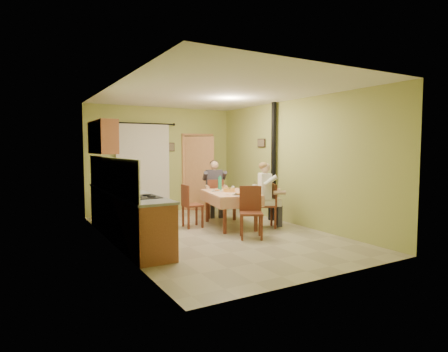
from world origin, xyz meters
TOP-DOWN VIEW (x-y plane):
  - floor at (0.00, 0.00)m, footprint 4.00×6.00m
  - room_shell at (0.00, 0.00)m, footprint 4.04×6.04m
  - kitchen_run at (-1.71, 0.40)m, footprint 0.64×3.64m
  - upper_cabinets at (-1.82, 1.70)m, footprint 0.35×1.40m
  - curtain at (-0.55, 2.90)m, footprint 1.70×0.07m
  - doorway at (1.02, 2.86)m, footprint 0.96×0.51m
  - dining_table at (0.61, 0.46)m, footprint 1.24×1.73m
  - tableware at (0.63, 0.37)m, footprint 0.66×1.65m
  - chair_far at (0.83, 1.58)m, footprint 0.50×0.50m
  - chair_near at (0.41, -0.66)m, footprint 0.58×0.58m
  - chair_right at (1.23, -0.04)m, footprint 0.51×0.51m
  - chair_left at (-0.16, 0.79)m, footprint 0.40×0.40m
  - man_far at (0.83, 1.59)m, footprint 0.64×0.57m
  - man_right at (1.22, -0.04)m, footprint 0.60×0.65m
  - stove_flue at (1.90, 0.60)m, footprint 0.24×0.24m
  - picture_back at (0.25, 2.97)m, footprint 0.19×0.03m
  - picture_right at (1.97, 1.20)m, footprint 0.03×0.31m

SIDE VIEW (x-z plane):
  - floor at x=0.00m, z-range -0.01..0.01m
  - chair_left at x=-0.16m, z-range -0.18..0.76m
  - chair_right at x=1.23m, z-range -0.18..0.76m
  - chair_far at x=0.83m, z-range -0.19..0.77m
  - chair_near at x=0.41m, z-range -0.20..0.78m
  - dining_table at x=0.61m, z-range 0.00..0.76m
  - kitchen_run at x=-1.71m, z-range -0.30..1.26m
  - tableware at x=0.63m, z-range 0.65..0.98m
  - man_far at x=0.83m, z-range 0.18..1.57m
  - man_right at x=1.22m, z-range 0.18..1.57m
  - stove_flue at x=1.90m, z-range -0.38..2.42m
  - doorway at x=1.02m, z-range -0.02..2.13m
  - curtain at x=-0.55m, z-range 0.15..2.37m
  - picture_back at x=0.25m, z-range 1.64..1.86m
  - room_shell at x=0.00m, z-range 0.41..3.23m
  - picture_right at x=1.97m, z-range 1.75..1.96m
  - upper_cabinets at x=-1.82m, z-range 1.60..2.30m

